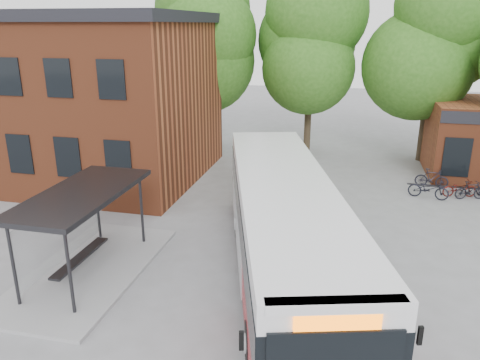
% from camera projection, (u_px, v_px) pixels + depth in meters
% --- Properties ---
extents(ground, '(100.00, 100.00, 0.00)m').
position_uv_depth(ground, '(227.00, 273.00, 15.67)').
color(ground, slate).
extents(station_building, '(18.40, 10.40, 8.50)m').
position_uv_depth(station_building, '(38.00, 95.00, 25.47)').
color(station_building, brown).
rests_on(station_building, ground).
extents(bus_shelter, '(3.60, 7.00, 2.90)m').
position_uv_depth(bus_shelter, '(86.00, 232.00, 15.27)').
color(bus_shelter, '#29292D').
rests_on(bus_shelter, ground).
extents(bike_rail, '(5.20, 0.10, 0.38)m').
position_uv_depth(bike_rail, '(462.00, 191.00, 22.82)').
color(bike_rail, '#29292D').
rests_on(bike_rail, ground).
extents(tree_0, '(7.92, 7.92, 11.00)m').
position_uv_depth(tree_0, '(199.00, 64.00, 30.01)').
color(tree_0, '#295A18').
rests_on(tree_0, ground).
extents(tree_1, '(7.92, 7.92, 10.40)m').
position_uv_depth(tree_1, '(310.00, 70.00, 29.50)').
color(tree_1, '#295A18').
rests_on(tree_1, ground).
extents(tree_2, '(7.92, 7.92, 11.00)m').
position_uv_depth(tree_2, '(431.00, 68.00, 26.96)').
color(tree_2, '#295A18').
rests_on(tree_2, ground).
extents(city_bus, '(6.45, 13.76, 3.43)m').
position_uv_depth(city_bus, '(283.00, 232.00, 14.70)').
color(city_bus, '#A2151B').
rests_on(city_bus, ground).
extents(bicycle_0, '(1.95, 1.07, 0.97)m').
position_uv_depth(bicycle_0, '(428.00, 189.00, 22.22)').
color(bicycle_0, black).
rests_on(bicycle_0, ground).
extents(bicycle_1, '(1.67, 0.67, 0.97)m').
position_uv_depth(bicycle_1, '(432.00, 178.00, 23.74)').
color(bicycle_1, black).
rests_on(bicycle_1, ground).
extents(bicycle_2, '(1.69, 0.91, 0.84)m').
position_uv_depth(bicycle_2, '(459.00, 188.00, 22.44)').
color(bicycle_2, '#4E120D').
rests_on(bicycle_2, ground).
extents(bicycle_5, '(1.54, 0.79, 0.89)m').
position_uv_depth(bicycle_5, '(471.00, 190.00, 22.12)').
color(bicycle_5, black).
rests_on(bicycle_5, ground).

